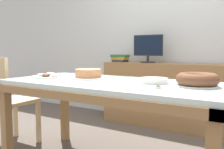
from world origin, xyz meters
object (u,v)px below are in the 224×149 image
object	(u,v)px
book_stack	(120,58)
cake_chocolate_round	(88,74)
plate_stack	(154,80)
tealight_centre	(78,75)
pastry_platter	(49,76)
tealight_right_edge	(203,82)
tealight_near_cakes	(159,79)
computer_monitor	(148,49)
cake_golden_bundt	(197,80)
tealight_left_edge	(158,87)
chair	(5,98)

from	to	relation	value
book_stack	cake_chocolate_round	size ratio (longest dim) A/B	0.81
plate_stack	tealight_centre	size ratio (longest dim) A/B	5.25
pastry_platter	tealight_centre	xyz separation A→B (m)	(0.13, 0.26, -0.00)
plate_stack	tealight_right_edge	bearing A→B (deg)	30.11
plate_stack	tealight_near_cakes	xyz separation A→B (m)	(-0.02, 0.16, -0.01)
pastry_platter	tealight_near_cakes	world-z (taller)	pastry_platter
plate_stack	tealight_right_edge	size ratio (longest dim) A/B	5.25
tealight_centre	tealight_right_edge	bearing A→B (deg)	2.53
computer_monitor	cake_golden_bundt	bearing A→B (deg)	-55.05
cake_golden_bundt	tealight_left_edge	distance (m)	0.30
chair	tealight_centre	size ratio (longest dim) A/B	23.50
chair	cake_chocolate_round	xyz separation A→B (m)	(0.95, 0.17, 0.28)
tealight_left_edge	book_stack	bearing A→B (deg)	126.93
chair	book_stack	size ratio (longest dim) A/B	3.64
chair	tealight_left_edge	size ratio (longest dim) A/B	23.50
pastry_platter	tealight_right_edge	world-z (taller)	pastry_platter
computer_monitor	plate_stack	bearing A→B (deg)	-64.55
chair	tealight_right_edge	xyz separation A→B (m)	(1.88, 0.37, 0.25)
book_stack	cake_chocolate_round	bearing A→B (deg)	-70.66
cake_golden_bundt	pastry_platter	world-z (taller)	cake_golden_bundt
tealight_right_edge	tealight_near_cakes	xyz separation A→B (m)	(-0.34, -0.03, 0.00)
computer_monitor	tealight_centre	bearing A→B (deg)	-98.35
pastry_platter	chair	bearing A→B (deg)	-174.31
cake_golden_bundt	pastry_platter	size ratio (longest dim) A/B	0.91
cake_golden_bundt	tealight_centre	distance (m)	1.19
tealight_right_edge	tealight_centre	xyz separation A→B (m)	(-1.17, -0.05, 0.00)
computer_monitor	plate_stack	size ratio (longest dim) A/B	2.02
cake_golden_bundt	tealight_centre	xyz separation A→B (m)	(-1.17, 0.15, -0.04)
book_stack	tealight_near_cakes	bearing A→B (deg)	-48.73
cake_golden_bundt	tealight_near_cakes	bearing A→B (deg)	152.22
cake_golden_bundt	pastry_platter	xyz separation A→B (m)	(-1.30, -0.11, -0.03)
book_stack	tealight_left_edge	world-z (taller)	book_stack
cake_chocolate_round	tealight_centre	world-z (taller)	cake_chocolate_round
cake_chocolate_round	tealight_centre	xyz separation A→B (m)	(-0.24, 0.15, -0.03)
cake_chocolate_round	tealight_near_cakes	bearing A→B (deg)	16.95
book_stack	tealight_right_edge	bearing A→B (deg)	-40.34
cake_golden_bundt	tealight_right_edge	world-z (taller)	cake_golden_bundt
computer_monitor	plate_stack	world-z (taller)	computer_monitor
cake_golden_bundt	book_stack	bearing A→B (deg)	135.22
computer_monitor	pastry_platter	bearing A→B (deg)	-101.60
pastry_platter	plate_stack	bearing A→B (deg)	7.55
plate_stack	tealight_near_cakes	size ratio (longest dim) A/B	5.25
book_stack	plate_stack	xyz separation A→B (m)	(1.10, -1.40, -0.12)
tealight_right_edge	computer_monitor	bearing A→B (deg)	129.22
chair	tealight_centre	bearing A→B (deg)	24.45
tealight_centre	tealight_left_edge	size ratio (longest dim) A/B	1.00
tealight_right_edge	tealight_near_cakes	world-z (taller)	same
cake_golden_bundt	plate_stack	distance (m)	0.33
plate_stack	tealight_left_edge	distance (m)	0.28
chair	book_stack	xyz separation A→B (m)	(0.46, 1.58, 0.37)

